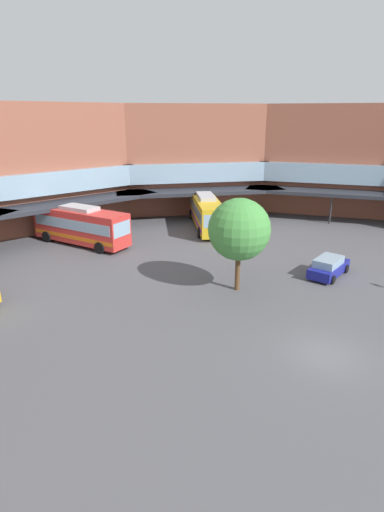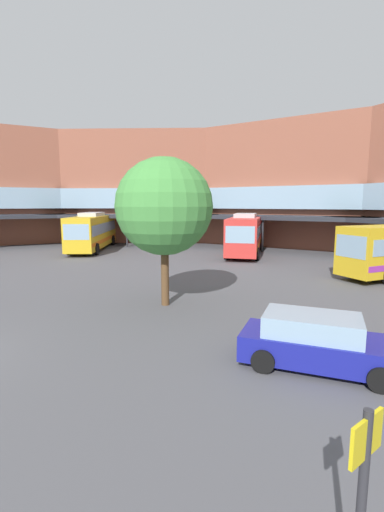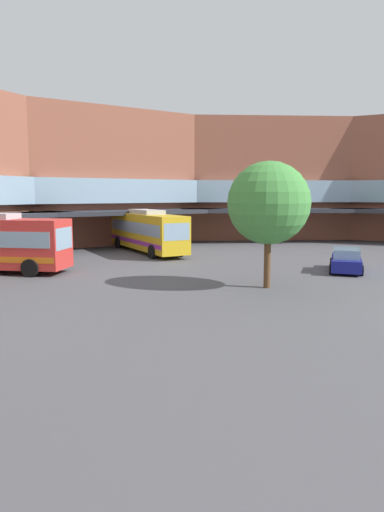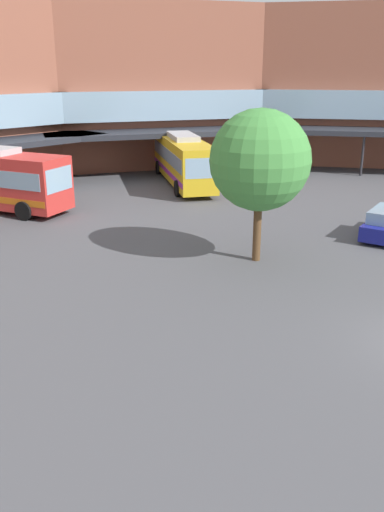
{
  "view_description": "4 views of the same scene",
  "coord_description": "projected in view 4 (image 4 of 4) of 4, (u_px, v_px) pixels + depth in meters",
  "views": [
    {
      "loc": [
        -17.59,
        -9.51,
        12.09
      ],
      "look_at": [
        0.06,
        10.93,
        2.65
      ],
      "focal_mm": 28.63,
      "sensor_mm": 36.0,
      "label": 1
    },
    {
      "loc": [
        12.0,
        -3.9,
        4.63
      ],
      "look_at": [
        1.26,
        13.61,
        1.59
      ],
      "focal_mm": 24.7,
      "sensor_mm": 36.0,
      "label": 2
    },
    {
      "loc": [
        -20.75,
        1.17,
        4.96
      ],
      "look_at": [
        1.68,
        12.96,
        1.58
      ],
      "focal_mm": 32.46,
      "sensor_mm": 36.0,
      "label": 3
    },
    {
      "loc": [
        -16.31,
        -4.8,
        8.31
      ],
      "look_at": [
        -1.61,
        8.92,
        1.29
      ],
      "focal_mm": 38.21,
      "sensor_mm": 36.0,
      "label": 4
    }
  ],
  "objects": [
    {
      "name": "station_building",
      "position": [
        63.0,
        107.0,
        27.44
      ],
      "size": [
        77.35,
        47.49,
        13.23
      ],
      "color": "#93543F",
      "rests_on": "ground"
    },
    {
      "name": "bus_3",
      "position": [
        183.0,
        159.0,
        40.11
      ],
      "size": [
        8.78,
        11.23,
        3.67
      ],
      "rotation": [
        0.0,
        0.0,
        4.11
      ],
      "color": "gold",
      "rests_on": "ground"
    },
    {
      "name": "plaza_tree",
      "position": [
        260.0,
        161.0,
        23.21
      ],
      "size": [
        4.36,
        4.36,
        6.7
      ],
      "color": "brown",
      "rests_on": "ground"
    }
  ]
}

